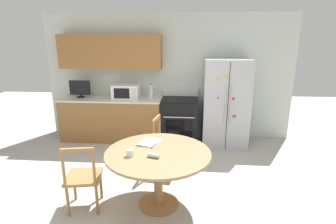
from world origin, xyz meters
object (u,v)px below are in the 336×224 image
at_px(microwave, 126,92).
at_px(dining_chair_left, 83,178).
at_px(candle_glass, 130,153).
at_px(countertop_tv, 80,88).
at_px(oven_range, 180,120).
at_px(counter_bottle, 151,93).
at_px(dining_chair_far, 166,145).
at_px(refrigerator, 225,103).

bearing_deg(microwave, dining_chair_left, -90.04).
bearing_deg(candle_glass, dining_chair_left, -179.46).
bearing_deg(microwave, countertop_tv, 178.18).
distance_m(oven_range, candle_glass, 2.44).
relative_size(oven_range, counter_bottle, 3.58).
bearing_deg(counter_bottle, candle_glass, -87.90).
height_order(countertop_tv, dining_chair_far, countertop_tv).
xyz_separation_m(dining_chair_far, dining_chair_left, (-0.94, -1.09, 0.00)).
bearing_deg(counter_bottle, oven_range, -4.79).
bearing_deg(refrigerator, microwave, 178.30).
relative_size(refrigerator, microwave, 3.19).
xyz_separation_m(refrigerator, countertop_tv, (-3.00, 0.09, 0.23)).
distance_m(microwave, dining_chair_far, 1.71).
bearing_deg(microwave, refrigerator, -1.70).
relative_size(countertop_tv, dining_chair_far, 0.48).
height_order(oven_range, candle_glass, oven_range).
bearing_deg(refrigerator, dining_chair_left, -130.84).
distance_m(oven_range, counter_bottle, 0.81).
xyz_separation_m(counter_bottle, dining_chair_far, (0.43, -1.33, -0.58)).
relative_size(counter_bottle, candle_glass, 3.36).
bearing_deg(countertop_tv, candle_glass, -56.60).
bearing_deg(dining_chair_far, countertop_tv, -115.89).
bearing_deg(oven_range, dining_chair_far, -97.32).
xyz_separation_m(refrigerator, dining_chair_left, (-2.01, -2.33, -0.43)).
relative_size(refrigerator, oven_range, 1.60).
bearing_deg(oven_range, dining_chair_left, -115.01).
height_order(oven_range, dining_chair_far, oven_range).
height_order(refrigerator, countertop_tv, refrigerator).
xyz_separation_m(microwave, candle_glass, (0.60, -2.38, -0.26)).
height_order(oven_range, counter_bottle, counter_bottle).
xyz_separation_m(oven_range, countertop_tv, (-2.09, 0.05, 0.63)).
height_order(counter_bottle, candle_glass, counter_bottle).
xyz_separation_m(microwave, counter_bottle, (0.51, 0.04, -0.03)).
distance_m(oven_range, dining_chair_far, 1.29).
xyz_separation_m(refrigerator, dining_chair_far, (-1.07, -1.23, -0.43)).
bearing_deg(counter_bottle, dining_chair_far, -72.22).
height_order(microwave, dining_chair_left, microwave).
distance_m(dining_chair_far, dining_chair_left, 1.44).
distance_m(countertop_tv, counter_bottle, 1.50).
relative_size(countertop_tv, counter_bottle, 1.43).
bearing_deg(oven_range, microwave, 179.29).
relative_size(oven_range, countertop_tv, 2.50).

